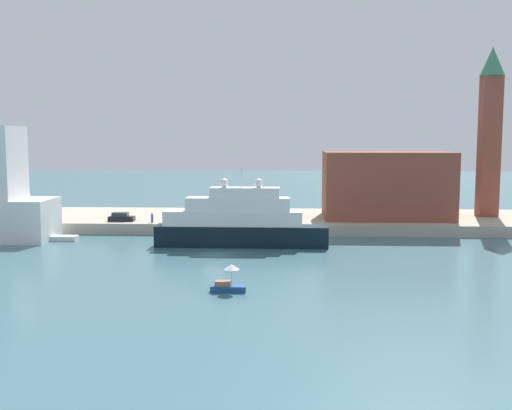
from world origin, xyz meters
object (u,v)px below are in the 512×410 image
large_yacht (239,223)px  person_figure (152,218)px  small_motorboat (228,282)px  mooring_bollard (256,221)px  parked_car (121,217)px  bell_tower (490,125)px  work_barge (57,238)px  harbor_building (387,185)px

large_yacht → person_figure: (-14.85, 10.92, -0.91)m
small_motorboat → large_yacht: bearing=92.2°
mooring_bollard → person_figure: bearing=177.9°
small_motorboat → person_figure: person_figure is taller
parked_car → person_figure: 5.71m
bell_tower → parked_car: 64.29m
work_barge → parked_car: size_ratio=1.45×
person_figure → parked_car: bearing=163.2°
bell_tower → mooring_bollard: (-39.56, -11.86, -15.28)m
harbor_building → person_figure: harbor_building is taller
large_yacht → harbor_building: harbor_building is taller
small_motorboat → bell_tower: (40.47, 47.83, 16.40)m
small_motorboat → mooring_bollard: 36.00m
harbor_building → parked_car: 44.66m
small_motorboat → work_barge: 40.76m
harbor_building → bell_tower: bell_tower is taller
harbor_building → parked_car: harbor_building is taller
work_barge → bell_tower: 73.56m
work_barge → mooring_bollard: mooring_bollard is taller
bell_tower → harbor_building: bearing=-169.5°
mooring_bollard → work_barge: bearing=-166.8°
person_figure → mooring_bollard: (16.72, -0.60, -0.34)m
small_motorboat → person_figure: size_ratio=2.22×
parked_car → mooring_bollard: parked_car is taller
work_barge → bell_tower: bell_tower is taller
bell_tower → small_motorboat: bearing=-130.2°
small_motorboat → work_barge: (-28.58, 29.06, -0.64)m
work_barge → mooring_bollard: size_ratio=7.76×
large_yacht → bell_tower: size_ratio=0.84×
large_yacht → parked_car: size_ratio=5.83×
work_barge → parked_car: 11.87m
bell_tower → person_figure: size_ratio=18.09×
parked_car → mooring_bollard: size_ratio=5.34×
parked_car → small_motorboat: bearing=-60.9°
large_yacht → person_figure: size_ratio=15.29×
person_figure → mooring_bollard: person_figure is taller
small_motorboat → bell_tower: 64.77m
person_figure → harbor_building: bearing=11.7°
person_figure → work_barge: bearing=-149.5°
work_barge → mooring_bollard: (29.48, 6.92, 1.76)m
bell_tower → mooring_bollard: bearing=-163.3°
small_motorboat → mooring_bollard: size_ratio=4.52×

